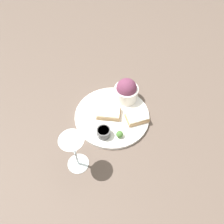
{
  "coord_description": "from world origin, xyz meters",
  "views": [
    {
      "loc": [
        -0.27,
        -0.45,
        0.74
      ],
      "look_at": [
        0.0,
        0.0,
        0.03
      ],
      "focal_mm": 35.0,
      "sensor_mm": 36.0,
      "label": 1
    }
  ],
  "objects_px": {
    "salad_bowl": "(126,91)",
    "wine_glass": "(74,148)",
    "cheese_toast_far": "(137,117)",
    "sauce_ramekin": "(104,132)",
    "cheese_toast_near": "(109,113)"
  },
  "relations": [
    {
      "from": "salad_bowl",
      "to": "wine_glass",
      "type": "distance_m",
      "value": 0.36
    },
    {
      "from": "cheese_toast_near",
      "to": "cheese_toast_far",
      "type": "bearing_deg",
      "value": -41.83
    },
    {
      "from": "sauce_ramekin",
      "to": "cheese_toast_far",
      "type": "height_order",
      "value": "sauce_ramekin"
    },
    {
      "from": "salad_bowl",
      "to": "wine_glass",
      "type": "height_order",
      "value": "wine_glass"
    },
    {
      "from": "cheese_toast_near",
      "to": "wine_glass",
      "type": "xyz_separation_m",
      "value": [
        -0.2,
        -0.12,
        0.1
      ]
    },
    {
      "from": "cheese_toast_near",
      "to": "wine_glass",
      "type": "relative_size",
      "value": 0.65
    },
    {
      "from": "salad_bowl",
      "to": "cheese_toast_far",
      "type": "height_order",
      "value": "salad_bowl"
    },
    {
      "from": "salad_bowl",
      "to": "wine_glass",
      "type": "xyz_separation_m",
      "value": [
        -0.31,
        -0.16,
        0.07
      ]
    },
    {
      "from": "sauce_ramekin",
      "to": "wine_glass",
      "type": "height_order",
      "value": "wine_glass"
    },
    {
      "from": "cheese_toast_far",
      "to": "wine_glass",
      "type": "distance_m",
      "value": 0.31
    },
    {
      "from": "sauce_ramekin",
      "to": "cheese_toast_far",
      "type": "bearing_deg",
      "value": -2.18
    },
    {
      "from": "salad_bowl",
      "to": "sauce_ramekin",
      "type": "xyz_separation_m",
      "value": [
        -0.18,
        -0.11,
        -0.02
      ]
    },
    {
      "from": "sauce_ramekin",
      "to": "wine_glass",
      "type": "relative_size",
      "value": 0.31
    },
    {
      "from": "cheese_toast_far",
      "to": "wine_glass",
      "type": "height_order",
      "value": "wine_glass"
    },
    {
      "from": "salad_bowl",
      "to": "cheese_toast_far",
      "type": "bearing_deg",
      "value": -102.19
    }
  ]
}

